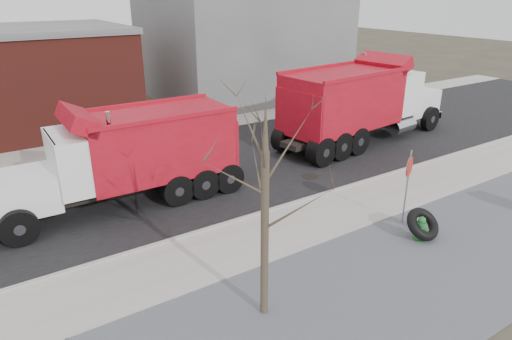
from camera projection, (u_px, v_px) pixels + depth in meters
ground at (301, 230)px, 14.32m from camera, size 120.00×120.00×0.00m
gravel_verge at (388, 286)px, 11.60m from camera, size 60.00×5.00×0.03m
sidewalk at (297, 226)px, 14.51m from camera, size 60.00×2.50×0.06m
curb at (273, 210)px, 15.51m from camera, size 60.00×0.15×0.11m
road at (208, 168)px, 19.21m from camera, size 60.00×9.40×0.02m
far_sidewalk at (156, 134)px, 23.62m from camera, size 60.00×2.00×0.06m
building_grey at (242, 36)px, 31.40m from camera, size 12.00×10.00×8.00m
bare_tree at (265, 183)px, 9.45m from camera, size 3.20×3.20×5.20m
fire_hydrant at (421, 229)px, 13.60m from camera, size 0.45×0.44×0.79m
truck_tire at (423, 224)px, 13.68m from camera, size 1.09×1.02×0.93m
stop_sign at (408, 174)px, 14.07m from camera, size 0.64×0.30×2.50m
dump_truck_red_a at (361, 100)px, 21.86m from camera, size 10.34×3.78×4.07m
dump_truck_red_b at (127, 154)px, 15.46m from camera, size 8.52×2.58×3.59m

